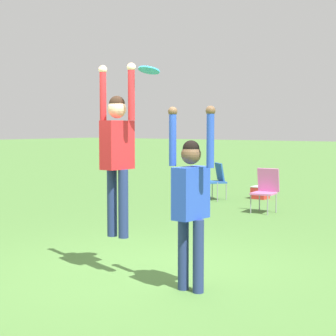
{
  "coord_description": "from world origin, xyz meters",
  "views": [
    {
      "loc": [
        4.27,
        -5.26,
        1.79
      ],
      "look_at": [
        0.34,
        0.01,
        1.3
      ],
      "focal_mm": 60.0,
      "sensor_mm": 36.0,
      "label": 1
    }
  ],
  "objects_px": {
    "camping_chair_1": "(217,178)",
    "person_defending": "(191,195)",
    "person_jumping": "(117,147)",
    "cooler_box": "(260,192)",
    "frisbee": "(149,70)",
    "camping_chair_0": "(266,187)"
  },
  "relations": [
    {
      "from": "camping_chair_1",
      "to": "person_defending",
      "type": "bearing_deg",
      "value": 159.34
    },
    {
      "from": "frisbee",
      "to": "cooler_box",
      "type": "relative_size",
      "value": 0.66
    },
    {
      "from": "frisbee",
      "to": "person_jumping",
      "type": "bearing_deg",
      "value": -167.22
    },
    {
      "from": "camping_chair_0",
      "to": "cooler_box",
      "type": "relative_size",
      "value": 2.4
    },
    {
      "from": "camping_chair_0",
      "to": "frisbee",
      "type": "bearing_deg",
      "value": 94.11
    },
    {
      "from": "cooler_box",
      "to": "camping_chair_1",
      "type": "bearing_deg",
      "value": -134.69
    },
    {
      "from": "person_jumping",
      "to": "cooler_box",
      "type": "distance_m",
      "value": 7.81
    },
    {
      "from": "person_defending",
      "to": "frisbee",
      "type": "distance_m",
      "value": 1.55
    },
    {
      "from": "camping_chair_1",
      "to": "cooler_box",
      "type": "xyz_separation_m",
      "value": [
        0.77,
        0.78,
        -0.38
      ]
    },
    {
      "from": "cooler_box",
      "to": "frisbee",
      "type": "bearing_deg",
      "value": -72.17
    },
    {
      "from": "frisbee",
      "to": "cooler_box",
      "type": "height_order",
      "value": "frisbee"
    },
    {
      "from": "cooler_box",
      "to": "person_defending",
      "type": "bearing_deg",
      "value": -67.84
    },
    {
      "from": "frisbee",
      "to": "camping_chair_0",
      "type": "distance_m",
      "value": 5.87
    },
    {
      "from": "person_defending",
      "to": "camping_chair_0",
      "type": "distance_m",
      "value": 5.9
    },
    {
      "from": "person_jumping",
      "to": "camping_chair_1",
      "type": "height_order",
      "value": "person_jumping"
    },
    {
      "from": "camping_chair_1",
      "to": "camping_chair_0",
      "type": "bearing_deg",
      "value": -171.38
    },
    {
      "from": "person_defending",
      "to": "camping_chair_1",
      "type": "distance_m",
      "value": 7.73
    },
    {
      "from": "person_jumping",
      "to": "frisbee",
      "type": "distance_m",
      "value": 0.98
    },
    {
      "from": "frisbee",
      "to": "camping_chair_0",
      "type": "relative_size",
      "value": 0.28
    },
    {
      "from": "person_defending",
      "to": "frisbee",
      "type": "height_order",
      "value": "frisbee"
    },
    {
      "from": "frisbee",
      "to": "camping_chair_0",
      "type": "bearing_deg",
      "value": 102.8
    },
    {
      "from": "person_defending",
      "to": "cooler_box",
      "type": "height_order",
      "value": "person_defending"
    }
  ]
}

